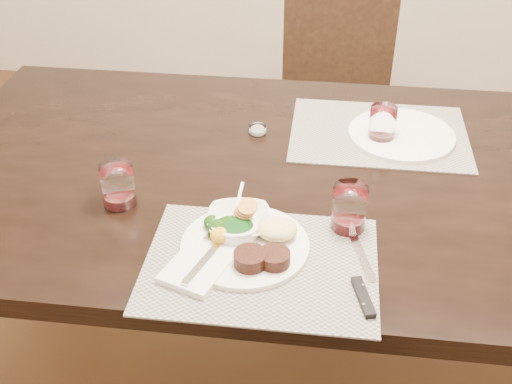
# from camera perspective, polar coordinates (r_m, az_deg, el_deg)

# --- Properties ---
(ground_plane) EXTENTS (4.50, 4.50, 0.00)m
(ground_plane) POSITION_cam_1_polar(r_m,az_deg,el_deg) (2.06, 5.36, -15.98)
(ground_plane) COLOR #442515
(ground_plane) RESTS_ON ground
(dining_table) EXTENTS (2.00, 1.00, 0.75)m
(dining_table) POSITION_cam_1_polar(r_m,az_deg,el_deg) (1.60, 6.66, -0.80)
(dining_table) COLOR black
(dining_table) RESTS_ON ground
(chair_far) EXTENTS (0.42, 0.42, 0.90)m
(chair_far) POSITION_cam_1_polar(r_m,az_deg,el_deg) (2.48, 7.04, 8.80)
(chair_far) COLOR black
(chair_far) RESTS_ON ground
(placemat_near) EXTENTS (0.46, 0.34, 0.00)m
(placemat_near) POSITION_cam_1_polar(r_m,az_deg,el_deg) (1.28, 0.42, -6.44)
(placemat_near) COLOR gray
(placemat_near) RESTS_ON dining_table
(placemat_far) EXTENTS (0.46, 0.34, 0.00)m
(placemat_far) POSITION_cam_1_polar(r_m,az_deg,el_deg) (1.73, 10.86, 5.13)
(placemat_far) COLOR gray
(placemat_far) RESTS_ON dining_table
(dinner_plate) EXTENTS (0.26, 0.26, 0.05)m
(dinner_plate) POSITION_cam_1_polar(r_m,az_deg,el_deg) (1.30, -0.46, -4.60)
(dinner_plate) COLOR silver
(dinner_plate) RESTS_ON placemat_near
(napkin_fork) EXTENTS (0.17, 0.22, 0.02)m
(napkin_fork) POSITION_cam_1_polar(r_m,az_deg,el_deg) (1.28, -4.54, -5.93)
(napkin_fork) COLOR silver
(napkin_fork) RESTS_ON placemat_near
(steak_knife) EXTENTS (0.06, 0.24, 0.01)m
(steak_knife) POSITION_cam_1_polar(r_m,az_deg,el_deg) (1.24, 9.49, -8.33)
(steak_knife) COLOR silver
(steak_knife) RESTS_ON placemat_near
(cracker_bowl) EXTENTS (0.15, 0.15, 0.06)m
(cracker_bowl) POSITION_cam_1_polar(r_m,az_deg,el_deg) (1.35, -1.52, -2.63)
(cracker_bowl) COLOR silver
(cracker_bowl) RESTS_ON placemat_near
(sauce_ramekin) EXTENTS (0.10, 0.15, 0.08)m
(sauce_ramekin) POSITION_cam_1_polar(r_m,az_deg,el_deg) (1.32, -1.93, -3.47)
(sauce_ramekin) COLOR silver
(sauce_ramekin) RESTS_ON placemat_near
(wine_glass_near) EXTENTS (0.07, 0.07, 0.10)m
(wine_glass_near) POSITION_cam_1_polar(r_m,az_deg,el_deg) (1.35, 8.28, -1.56)
(wine_glass_near) COLOR white
(wine_glass_near) RESTS_ON placemat_near
(far_plate) EXTENTS (0.27, 0.27, 0.01)m
(far_plate) POSITION_cam_1_polar(r_m,az_deg,el_deg) (1.72, 12.81, 4.98)
(far_plate) COLOR silver
(far_plate) RESTS_ON placemat_far
(wine_glass_far) EXTENTS (0.07, 0.07, 0.09)m
(wine_glass_far) POSITION_cam_1_polar(r_m,az_deg,el_deg) (1.67, 11.14, 5.78)
(wine_glass_far) COLOR white
(wine_glass_far) RESTS_ON placemat_far
(wine_glass_side) EXTENTS (0.07, 0.07, 0.10)m
(wine_glass_side) POSITION_cam_1_polar(r_m,az_deg,el_deg) (1.45, -12.15, 0.45)
(wine_glass_side) COLOR white
(wine_glass_side) RESTS_ON dining_table
(salt_cellar) EXTENTS (0.05, 0.05, 0.02)m
(salt_cellar) POSITION_cam_1_polar(r_m,az_deg,el_deg) (1.70, 0.15, 5.52)
(salt_cellar) COLOR white
(salt_cellar) RESTS_ON dining_table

